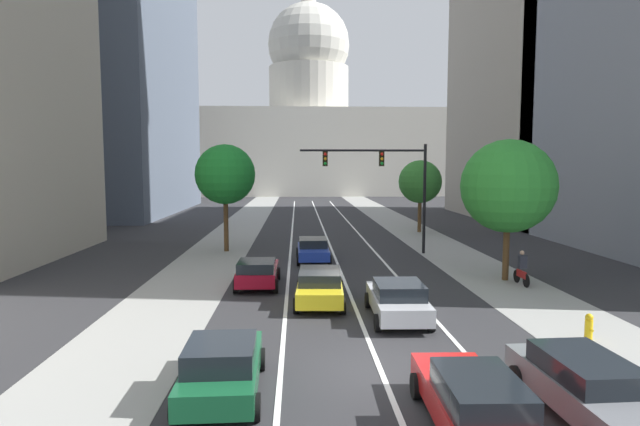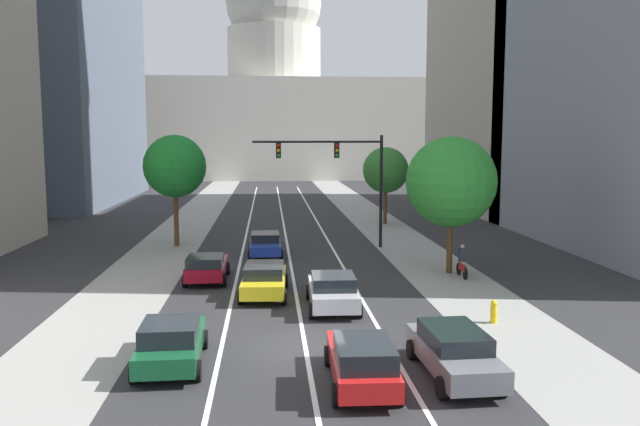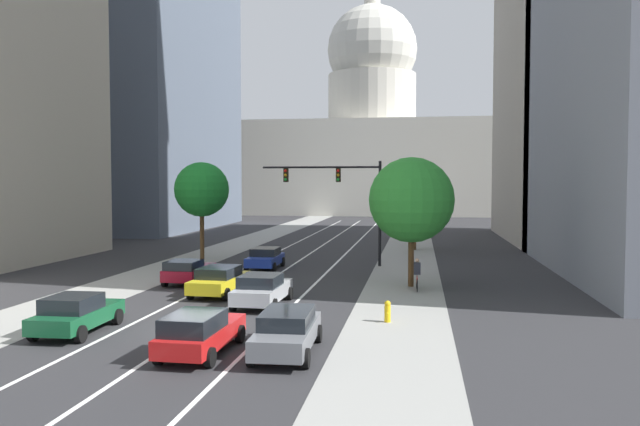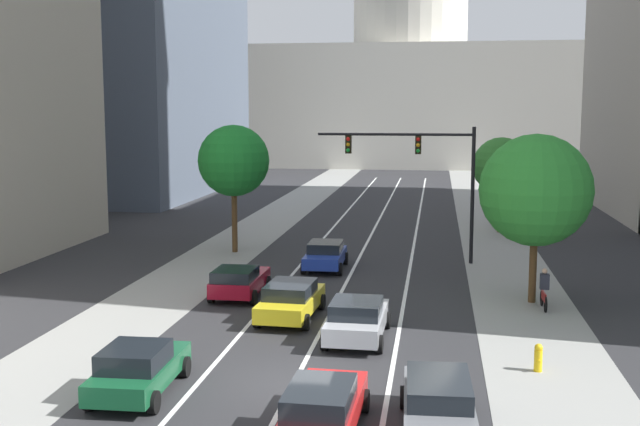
{
  "view_description": "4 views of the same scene",
  "coord_description": "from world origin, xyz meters",
  "views": [
    {
      "loc": [
        -2.36,
        -14.35,
        5.89
      ],
      "look_at": [
        -1.0,
        17.19,
        2.96
      ],
      "focal_mm": 29.08,
      "sensor_mm": 36.0,
      "label": 1
    },
    {
      "loc": [
        -1.21,
        -21.26,
        7.2
      ],
      "look_at": [
        2.19,
        20.9,
        2.12
      ],
      "focal_mm": 36.01,
      "sensor_mm": 36.0,
      "label": 2
    },
    {
      "loc": [
        8.67,
        -23.5,
        5.81
      ],
      "look_at": [
        2.59,
        15.0,
        3.88
      ],
      "focal_mm": 35.11,
      "sensor_mm": 36.0,
      "label": 3
    },
    {
      "loc": [
        4.15,
        -22.49,
        8.3
      ],
      "look_at": [
        -1.55,
        15.88,
        3.06
      ],
      "focal_mm": 44.28,
      "sensor_mm": 36.0,
      "label": 4
    }
  ],
  "objects": [
    {
      "name": "street_tree_near_right",
      "position": [
        8.35,
        30.52,
        4.43
      ],
      "size": [
        3.75,
        3.75,
        6.32
      ],
      "color": "#51381E",
      "rests_on": "ground"
    },
    {
      "name": "office_tower_far_right",
      "position": [
        27.29,
        41.35,
        14.96
      ],
      "size": [
        20.47,
        26.15,
        29.85
      ],
      "color": "#9E9384",
      "rests_on": "ground"
    },
    {
      "name": "cyclist",
      "position": [
        8.62,
        10.22,
        0.85
      ],
      "size": [
        0.37,
        1.7,
        1.72
      ],
      "rotation": [
        0.0,
        0.0,
        1.59
      ],
      "color": "black",
      "rests_on": "ground"
    },
    {
      "name": "lane_stripe_right",
      "position": [
        2.87,
        25.0,
        0.01
      ],
      "size": [
        0.16,
        90.0,
        0.01
      ],
      "primitive_type": "cube",
      "color": "white",
      "rests_on": "ground"
    },
    {
      "name": "car_green",
      "position": [
        -4.3,
        -1.46,
        0.77
      ],
      "size": [
        2.15,
        4.42,
        1.5
      ],
      "rotation": [
        0.0,
        0.0,
        1.6
      ],
      "color": "#14512D",
      "rests_on": "ground"
    },
    {
      "name": "car_crimson",
      "position": [
        -4.31,
        10.36,
        0.75
      ],
      "size": [
        2.06,
        4.08,
        1.42
      ],
      "rotation": [
        0.0,
        0.0,
        1.57
      ],
      "color": "maroon",
      "rests_on": "ground"
    },
    {
      "name": "sidewalk_left",
      "position": [
        -7.87,
        35.0,
        0.01
      ],
      "size": [
        4.26,
        130.0,
        0.01
      ],
      "primitive_type": "cube",
      "color": "gray",
      "rests_on": "ground"
    },
    {
      "name": "car_silver",
      "position": [
        1.43,
        4.85,
        0.77
      ],
      "size": [
        2.19,
        4.59,
        1.5
      ],
      "rotation": [
        0.0,
        0.0,
        1.55
      ],
      "color": "#B2B5BA",
      "rests_on": "ground"
    },
    {
      "name": "capitol_building",
      "position": [
        0.0,
        92.86,
        13.03
      ],
      "size": [
        54.7,
        22.3,
        39.57
      ],
      "color": "beige",
      "rests_on": "ground"
    },
    {
      "name": "lane_stripe_left",
      "position": [
        -2.87,
        25.0,
        0.01
      ],
      "size": [
        0.16,
        90.0,
        0.01
      ],
      "primitive_type": "cube",
      "color": "white",
      "rests_on": "ground"
    },
    {
      "name": "office_tower_far_left",
      "position": [
        -26.24,
        51.51,
        17.54
      ],
      "size": [
        18.3,
        30.88,
        35.02
      ],
      "color": "#4C5666",
      "rests_on": "ground"
    },
    {
      "name": "traffic_signal_mast",
      "position": [
        3.5,
        19.56,
        5.28
      ],
      "size": [
        8.35,
        0.39,
        7.26
      ],
      "color": "black",
      "rests_on": "ground"
    },
    {
      "name": "car_blue",
      "position": [
        -1.44,
        16.99,
        0.74
      ],
      "size": [
        2.07,
        4.19,
        1.41
      ],
      "rotation": [
        0.0,
        0.0,
        1.58
      ],
      "color": "#1E389E",
      "rests_on": "ground"
    },
    {
      "name": "car_yellow",
      "position": [
        -1.44,
        7.3,
        0.77
      ],
      "size": [
        2.27,
        4.72,
        1.46
      ],
      "rotation": [
        0.0,
        0.0,
        1.52
      ],
      "color": "yellow",
      "rests_on": "ground"
    },
    {
      "name": "street_tree_near_left",
      "position": [
        -7.25,
        20.96,
        5.25
      ],
      "size": [
        4.06,
        4.06,
        7.3
      ],
      "color": "#51381E",
      "rests_on": "ground"
    },
    {
      "name": "car_gray",
      "position": [
        4.31,
        -3.02,
        0.78
      ],
      "size": [
        2.1,
        4.79,
        1.47
      ],
      "rotation": [
        0.0,
        0.0,
        1.61
      ],
      "color": "slate",
      "rests_on": "ground"
    },
    {
      "name": "sidewalk_right",
      "position": [
        7.87,
        35.0,
        0.01
      ],
      "size": [
        4.26,
        130.0,
        0.01
      ],
      "primitive_type": "cube",
      "color": "gray",
      "rests_on": "ground"
    },
    {
      "name": "ground_plane",
      "position": [
        0.0,
        40.0,
        0.0
      ],
      "size": [
        400.0,
        400.0,
        0.0
      ],
      "primitive_type": "plane",
      "color": "#2B2B2D"
    },
    {
      "name": "street_tree_mid_right",
      "position": [
        8.28,
        11.39,
        4.82
      ],
      "size": [
        4.73,
        4.73,
        7.19
      ],
      "color": "#51381E",
      "rests_on": "ground"
    },
    {
      "name": "fire_hydrant",
      "position": [
        7.43,
        2.26,
        0.46
      ],
      "size": [
        0.26,
        0.35,
        0.91
      ],
      "color": "yellow",
      "rests_on": "ground"
    },
    {
      "name": "car_red",
      "position": [
        1.43,
        -3.63,
        0.78
      ],
      "size": [
        2.01,
        4.59,
        1.5
      ],
      "rotation": [
        0.0,
        0.0,
        1.55
      ],
      "color": "red",
      "rests_on": "ground"
    },
    {
      "name": "lane_stripe_center",
      "position": [
        0.0,
        25.0,
        0.01
      ],
      "size": [
        0.16,
        90.0,
        0.01
      ],
      "primitive_type": "cube",
      "color": "white",
      "rests_on": "ground"
    }
  ]
}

